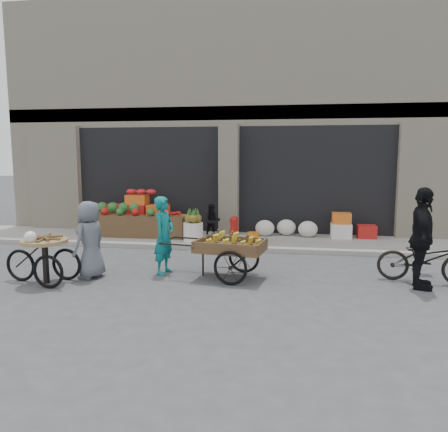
% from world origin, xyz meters
% --- Properties ---
extents(ground, '(80.00, 80.00, 0.00)m').
position_xyz_m(ground, '(0.00, 0.00, 0.00)').
color(ground, '#424244').
rests_on(ground, ground).
extents(sidewalk, '(18.00, 2.20, 0.12)m').
position_xyz_m(sidewalk, '(0.00, 4.10, 0.06)').
color(sidewalk, gray).
rests_on(sidewalk, ground).
extents(building, '(14.00, 6.45, 7.00)m').
position_xyz_m(building, '(0.00, 8.03, 3.37)').
color(building, beige).
rests_on(building, ground).
extents(fruit_display, '(3.10, 1.12, 1.24)m').
position_xyz_m(fruit_display, '(-2.48, 4.38, 0.67)').
color(fruit_display, red).
rests_on(fruit_display, sidewalk).
extents(pineapple_bin, '(0.52, 0.52, 0.50)m').
position_xyz_m(pineapple_bin, '(-0.75, 3.60, 0.37)').
color(pineapple_bin, silver).
rests_on(pineapple_bin, sidewalk).
extents(fire_hydrant, '(0.22, 0.22, 0.71)m').
position_xyz_m(fire_hydrant, '(0.35, 3.55, 0.50)').
color(fire_hydrant, '#A5140F').
rests_on(fire_hydrant, sidewalk).
extents(orange_bucket, '(0.32, 0.32, 0.30)m').
position_xyz_m(orange_bucket, '(0.85, 3.50, 0.27)').
color(orange_bucket, orange).
rests_on(orange_bucket, sidewalk).
extents(right_bay_goods, '(3.35, 0.60, 0.70)m').
position_xyz_m(right_bay_goods, '(2.61, 4.70, 0.41)').
color(right_bay_goods, silver).
rests_on(right_bay_goods, sidewalk).
extents(seated_person, '(0.51, 0.43, 0.93)m').
position_xyz_m(seated_person, '(-0.35, 4.20, 0.58)').
color(seated_person, black).
rests_on(seated_person, sidewalk).
extents(banana_cart, '(2.32, 1.22, 0.92)m').
position_xyz_m(banana_cart, '(0.62, 0.69, 0.67)').
color(banana_cart, brown).
rests_on(banana_cart, ground).
extents(vendor_woman, '(0.48, 0.64, 1.57)m').
position_xyz_m(vendor_woman, '(-0.70, 0.80, 0.79)').
color(vendor_woman, '#0E6E72').
rests_on(vendor_woman, ground).
extents(tricycle_cart, '(1.44, 0.91, 0.95)m').
position_xyz_m(tricycle_cart, '(-2.70, -0.20, 0.57)').
color(tricycle_cart, '#9E7F51').
rests_on(tricycle_cart, ground).
extents(vendor_grey, '(0.67, 0.84, 1.51)m').
position_xyz_m(vendor_grey, '(-2.04, 0.29, 0.76)').
color(vendor_grey, slate).
rests_on(vendor_grey, ground).
extents(bicycle, '(1.80, 0.91, 0.90)m').
position_xyz_m(bicycle, '(4.33, 0.97, 0.45)').
color(bicycle, black).
rests_on(bicycle, ground).
extents(cyclist, '(0.64, 1.14, 1.83)m').
position_xyz_m(cyclist, '(4.13, 0.57, 0.92)').
color(cyclist, black).
rests_on(cyclist, ground).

